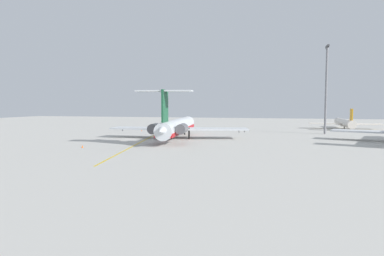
% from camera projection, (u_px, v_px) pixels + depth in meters
% --- Properties ---
extents(ground, '(294.03, 294.03, 0.00)m').
position_uv_depth(ground, '(128.00, 139.00, 89.76)').
color(ground, '#B7B5AD').
extents(main_jetliner, '(43.66, 38.58, 12.71)m').
position_uv_depth(main_jetliner, '(177.00, 126.00, 89.15)').
color(main_jetliner, silver).
rests_on(main_jetliner, ground).
extents(airliner_far_left, '(26.38, 25.98, 7.92)m').
position_uv_depth(airliner_far_left, '(344.00, 123.00, 126.76)').
color(airliner_far_left, silver).
rests_on(airliner_far_left, ground).
extents(ground_crew_near_nose, '(0.34, 0.31, 1.69)m').
position_uv_depth(ground_crew_near_nose, '(244.00, 129.00, 110.37)').
color(ground_crew_near_nose, black).
rests_on(ground_crew_near_nose, ground).
extents(ground_crew_near_tail, '(0.27, 0.43, 1.69)m').
position_uv_depth(ground_crew_near_tail, '(239.00, 130.00, 107.60)').
color(ground_crew_near_tail, black).
rests_on(ground_crew_near_tail, ground).
extents(ground_crew_portside, '(0.29, 0.44, 1.79)m').
position_uv_depth(ground_crew_portside, '(122.00, 128.00, 116.02)').
color(ground_crew_portside, black).
rests_on(ground_crew_portside, ground).
extents(safety_cone_nose, '(0.40, 0.40, 0.55)m').
position_uv_depth(safety_cone_nose, '(82.00, 146.00, 71.32)').
color(safety_cone_nose, '#EA590F').
rests_on(safety_cone_nose, ground).
extents(safety_cone_wingtip, '(0.40, 0.40, 0.55)m').
position_uv_depth(safety_cone_wingtip, '(142.00, 130.00, 115.74)').
color(safety_cone_wingtip, '#EA590F').
rests_on(safety_cone_wingtip, ground).
extents(taxiway_centreline, '(84.97, 15.44, 0.01)m').
position_uv_depth(taxiway_centreline, '(149.00, 138.00, 92.64)').
color(taxiway_centreline, gold).
rests_on(taxiway_centreline, ground).
extents(light_mast, '(4.00, 0.70, 27.91)m').
position_uv_depth(light_mast, '(326.00, 86.00, 103.10)').
color(light_mast, slate).
rests_on(light_mast, ground).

